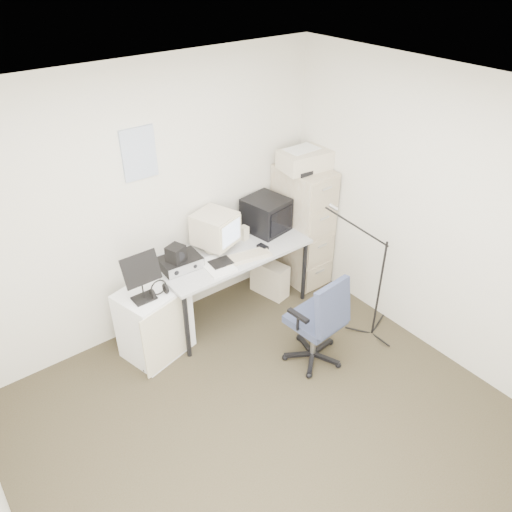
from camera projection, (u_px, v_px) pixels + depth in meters
floor at (275, 435)px, 3.88m from camera, size 3.60×3.60×0.01m
ceiling at (285, 116)px, 2.51m from camera, size 3.60×3.60×0.01m
wall_back at (148, 207)px, 4.39m from camera, size 3.60×0.02×2.50m
wall_right at (446, 225)px, 4.11m from camera, size 0.02×3.60×2.50m
wall_calendar at (139, 154)px, 4.09m from camera, size 0.30×0.02×0.44m
filing_cabinet at (302, 226)px, 5.31m from camera, size 0.40×0.60×1.30m
printer at (305, 160)px, 4.92m from camera, size 0.52×0.39×0.19m
desk at (232, 281)px, 4.96m from camera, size 1.50×0.70×0.73m
crt_monitor at (215, 232)px, 4.68m from camera, size 0.43×0.44×0.37m
crt_tv at (266, 214)px, 5.00m from camera, size 0.43×0.45×0.34m
desk_speaker at (244, 233)px, 4.89m from camera, size 0.09×0.09×0.14m
keyboard at (246, 257)px, 4.64m from camera, size 0.49×0.25×0.03m
mouse at (263, 247)px, 4.77m from camera, size 0.08×0.11×0.03m
radio_receiver at (180, 262)px, 4.49m from camera, size 0.37×0.28×0.10m
radio_speaker at (176, 254)px, 4.38m from camera, size 0.18×0.17×0.14m
papers at (217, 265)px, 4.52m from camera, size 0.27×0.35×0.02m
pc_tower at (270, 278)px, 5.30m from camera, size 0.26×0.43×0.38m
office_chair at (315, 318)px, 4.32m from camera, size 0.59×0.59×0.94m
side_cart at (155, 321)px, 4.47m from camera, size 0.65×0.57×0.69m
music_stand at (141, 277)px, 4.07m from camera, size 0.33×0.21×0.45m
headphones at (159, 290)px, 4.21m from camera, size 0.19×0.19×0.03m
mic_stand at (382, 276)px, 4.49m from camera, size 0.03×0.03×1.36m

